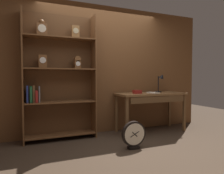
{
  "coord_description": "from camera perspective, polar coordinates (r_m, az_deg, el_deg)",
  "views": [
    {
      "loc": [
        -1.45,
        -2.82,
        1.14
      ],
      "look_at": [
        -0.03,
        0.56,
        0.96
      ],
      "focal_mm": 33.23,
      "sensor_mm": 36.0,
      "label": 1
    }
  ],
  "objects": [
    {
      "name": "bookshelf",
      "position": [
        3.89,
        -14.53,
        2.81
      ],
      "size": [
        1.28,
        0.33,
        2.3
      ],
      "color": "brown",
      "rests_on": "ground"
    },
    {
      "name": "open_repair_manual",
      "position": [
        4.32,
        11.26,
        -1.55
      ],
      "size": [
        0.2,
        0.25,
        0.02
      ],
      "primitive_type": "cube",
      "rotation": [
        0.0,
        0.0,
        0.21
      ],
      "color": "silver",
      "rests_on": "workbench"
    },
    {
      "name": "workbench",
      "position": [
        4.4,
        10.76,
        -2.88
      ],
      "size": [
        1.46,
        0.59,
        0.81
      ],
      "color": "brown",
      "rests_on": "ground"
    },
    {
      "name": "back_wood_panel",
      "position": [
        4.29,
        -3.01,
        4.87
      ],
      "size": [
        4.8,
        0.05,
        2.6
      ],
      "primitive_type": "cube",
      "color": "brown",
      "rests_on": "ground"
    },
    {
      "name": "toolbox_small",
      "position": [
        4.17,
        6.93,
        -1.34
      ],
      "size": [
        0.17,
        0.1,
        0.07
      ],
      "primitive_type": "cube",
      "color": "maroon",
      "rests_on": "workbench"
    },
    {
      "name": "desk_lamp",
      "position": [
        4.64,
        13.25,
        1.58
      ],
      "size": [
        0.2,
        0.2,
        0.41
      ],
      "color": "black",
      "rests_on": "workbench"
    },
    {
      "name": "round_clock_large",
      "position": [
        3.39,
        5.98,
        -12.92
      ],
      "size": [
        0.4,
        0.11,
        0.44
      ],
      "color": "black",
      "rests_on": "ground"
    },
    {
      "name": "ground_plane",
      "position": [
        3.36,
        4.39,
        -17.05
      ],
      "size": [
        10.0,
        10.0,
        0.0
      ],
      "primitive_type": "plane",
      "color": "#3D2D21"
    }
  ]
}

